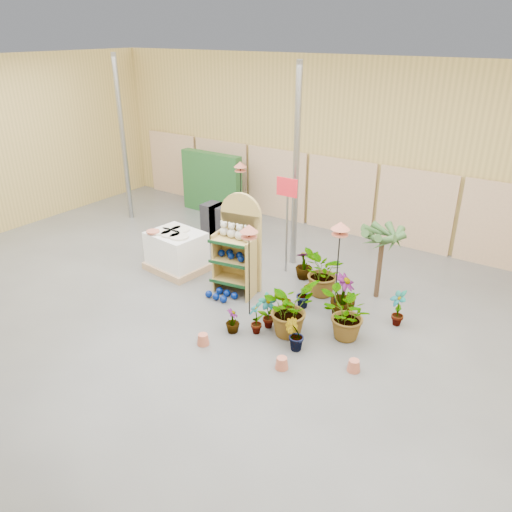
{
  "coord_description": "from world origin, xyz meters",
  "views": [
    {
      "loc": [
        5.3,
        -5.84,
        5.09
      ],
      "look_at": [
        0.3,
        1.5,
        1.0
      ],
      "focal_mm": 35.0,
      "sensor_mm": 36.0,
      "label": 1
    }
  ],
  "objects": [
    {
      "name": "trellis_stock",
      "position": [
        -3.8,
        5.2,
        0.9
      ],
      "size": [
        2.0,
        0.3,
        1.8
      ],
      "primitive_type": "cube",
      "color": "#205123",
      "rests_on": "ground"
    },
    {
      "name": "charcoal_planters",
      "position": [
        -2.23,
        3.5,
        0.5
      ],
      "size": [
        0.8,
        0.5,
        1.0
      ],
      "color": "black",
      "rests_on": "ground"
    },
    {
      "name": "offer_sign",
      "position": [
        0.1,
        2.98,
        1.57
      ],
      "size": [
        0.5,
        0.08,
        2.2
      ],
      "color": "gray",
      "rests_on": "ground"
    },
    {
      "name": "potted_plant_1",
      "position": [
        1.31,
        1.08,
        0.33
      ],
      "size": [
        0.47,
        0.46,
        0.66
      ],
      "primitive_type": "imported",
      "rotation": [
        0.0,
        0.0,
        5.54
      ],
      "color": "#315326",
      "rests_on": "ground"
    },
    {
      "name": "potted_plant_9",
      "position": [
        1.81,
        0.46,
        0.3
      ],
      "size": [
        0.42,
        0.4,
        0.6
      ],
      "primitive_type": "imported",
      "rotation": [
        0.0,
        0.0,
        3.75
      ],
      "color": "#315326",
      "rests_on": "ground"
    },
    {
      "name": "gazing_balls_shelf",
      "position": [
        -0.27,
        1.58,
        0.83
      ],
      "size": [
        0.78,
        0.27,
        0.15
      ],
      "color": "navy",
      "rests_on": "display_shelf"
    },
    {
      "name": "potted_plant_5",
      "position": [
        1.25,
        1.82,
        0.3
      ],
      "size": [
        0.42,
        0.41,
        0.6
      ],
      "primitive_type": "imported",
      "rotation": [
        0.0,
        0.0,
        0.7
      ],
      "color": "#315326",
      "rests_on": "ground"
    },
    {
      "name": "potted_plant_2",
      "position": [
        1.46,
        0.86,
        0.54
      ],
      "size": [
        0.97,
        1.08,
        1.07
      ],
      "primitive_type": "imported",
      "rotation": [
        0.0,
        0.0,
        1.42
      ],
      "color": "#315326",
      "rests_on": "ground"
    },
    {
      "name": "room",
      "position": [
        0.0,
        0.91,
        2.21
      ],
      "size": [
        15.2,
        12.1,
        4.7
      ],
      "color": "#4F4F4D",
      "rests_on": "ground"
    },
    {
      "name": "palm",
      "position": [
        2.26,
        3.05,
        1.39
      ],
      "size": [
        0.7,
        0.7,
        1.63
      ],
      "color": "#45301D",
      "rests_on": "ground"
    },
    {
      "name": "potted_plant_6",
      "position": [
        1.32,
        2.45,
        0.52
      ],
      "size": [
        1.12,
        1.18,
        1.03
      ],
      "primitive_type": "imported",
      "rotation": [
        0.0,
        0.0,
        5.14
      ],
      "color": "#315326",
      "rests_on": "ground"
    },
    {
      "name": "potted_plant_0",
      "position": [
        1.04,
        0.8,
        0.34
      ],
      "size": [
        0.42,
        0.44,
        0.69
      ],
      "primitive_type": "imported",
      "rotation": [
        0.0,
        0.0,
        0.91
      ],
      "color": "#315326",
      "rests_on": "ground"
    },
    {
      "name": "potted_plant_3",
      "position": [
        2.01,
        1.92,
        0.44
      ],
      "size": [
        0.54,
        0.54,
        0.88
      ],
      "primitive_type": "imported",
      "rotation": [
        0.0,
        0.0,
        1.67
      ],
      "color": "#315326",
      "rests_on": "ground"
    },
    {
      "name": "teddy_bears",
      "position": [
        -0.24,
        1.6,
        1.34
      ],
      "size": [
        0.78,
        0.21,
        0.33
      ],
      "color": "beige",
      "rests_on": "display_shelf"
    },
    {
      "name": "potted_plant_7",
      "position": [
        0.6,
        0.3,
        0.23
      ],
      "size": [
        0.36,
        0.36,
        0.46
      ],
      "primitive_type": "imported",
      "rotation": [
        0.0,
        0.0,
        2.16
      ],
      "color": "#315326",
      "rests_on": "ground"
    },
    {
      "name": "gazing_balls_floor",
      "position": [
        -0.34,
        1.18,
        0.07
      ],
      "size": [
        0.63,
        0.39,
        0.15
      ],
      "color": "navy",
      "rests_on": "ground"
    },
    {
      "name": "display_shelf",
      "position": [
        -0.27,
        1.7,
        0.97
      ],
      "size": [
        0.97,
        0.7,
        2.12
      ],
      "rotation": [
        0.0,
        0.0,
        0.17
      ],
      "color": "#AA8D49",
      "rests_on": "ground"
    },
    {
      "name": "bird_table_back",
      "position": [
        -2.06,
        4.26,
        1.84
      ],
      "size": [
        0.34,
        0.34,
        1.98
      ],
      "color": "black",
      "rests_on": "ground"
    },
    {
      "name": "potted_plant_4",
      "position": [
        2.98,
        2.23,
        0.36
      ],
      "size": [
        0.45,
        0.45,
        0.72
      ],
      "primitive_type": "imported",
      "rotation": [
        0.0,
        0.0,
        5.48
      ],
      "color": "#315326",
      "rests_on": "ground"
    },
    {
      "name": "bird_table_right",
      "position": [
        1.93,
        1.76,
        1.84
      ],
      "size": [
        0.34,
        0.34,
        1.99
      ],
      "color": "black",
      "rests_on": "ground"
    },
    {
      "name": "potted_plant_8",
      "position": [
        0.96,
        0.53,
        0.33
      ],
      "size": [
        0.36,
        0.41,
        0.65
      ],
      "primitive_type": "imported",
      "rotation": [
        0.0,
        0.0,
        5.16
      ],
      "color": "#315326",
      "rests_on": "ground"
    },
    {
      "name": "bird_table_front",
      "position": [
        0.49,
        0.99,
        1.73
      ],
      "size": [
        0.34,
        0.34,
        1.86
      ],
      "color": "black",
      "rests_on": "ground"
    },
    {
      "name": "pallet_stack",
      "position": [
        -2.01,
        1.68,
        0.46
      ],
      "size": [
        1.39,
        1.2,
        0.95
      ],
      "rotation": [
        0.0,
        0.0,
        -0.11
      ],
      "color": "tan",
      "rests_on": "ground"
    },
    {
      "name": "potted_plant_10",
      "position": [
        2.39,
        1.26,
        0.48
      ],
      "size": [
        1.03,
        1.09,
        0.96
      ],
      "primitive_type": "imported",
      "rotation": [
        0.0,
        0.0,
        4.3
      ],
      "color": "#315326",
      "rests_on": "ground"
    },
    {
      "name": "potted_plant_11",
      "position": [
        0.61,
        2.92,
        0.33
      ],
      "size": [
        0.52,
        0.52,
        0.66
      ],
      "primitive_type": "imported",
      "rotation": [
        0.0,
        0.0,
        3.8
      ],
      "color": "#315326",
      "rests_on": "ground"
    }
  ]
}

